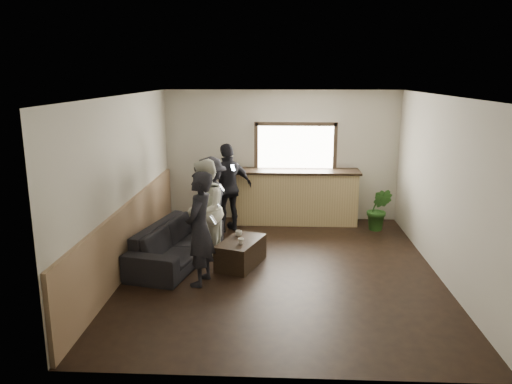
# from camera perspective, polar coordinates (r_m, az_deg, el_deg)

# --- Properties ---
(ground) EXTENTS (5.00, 6.00, 0.01)m
(ground) POSITION_cam_1_polar(r_m,az_deg,el_deg) (8.27, 2.81, -8.82)
(ground) COLOR black
(room_shell) EXTENTS (5.01, 6.01, 2.80)m
(room_shell) POSITION_cam_1_polar(r_m,az_deg,el_deg) (7.87, -2.44, 1.22)
(room_shell) COLOR silver
(room_shell) RESTS_ON ground
(bar_counter) EXTENTS (2.70, 0.68, 2.13)m
(bar_counter) POSITION_cam_1_polar(r_m,az_deg,el_deg) (10.66, 4.48, -0.15)
(bar_counter) COLOR tan
(bar_counter) RESTS_ON ground
(sofa) EXTENTS (1.36, 2.40, 0.66)m
(sofa) POSITION_cam_1_polar(r_m,az_deg,el_deg) (8.58, -8.99, -5.79)
(sofa) COLOR black
(sofa) RESTS_ON ground
(coffee_table) EXTENTS (0.83, 1.10, 0.43)m
(coffee_table) POSITION_cam_1_polar(r_m,az_deg,el_deg) (8.37, -1.74, -6.95)
(coffee_table) COLOR black
(coffee_table) RESTS_ON ground
(cup_a) EXTENTS (0.16, 0.16, 0.09)m
(cup_a) POSITION_cam_1_polar(r_m,az_deg,el_deg) (8.52, -2.00, -4.73)
(cup_a) COLOR silver
(cup_a) RESTS_ON coffee_table
(cup_b) EXTENTS (0.10, 0.10, 0.09)m
(cup_b) POSITION_cam_1_polar(r_m,az_deg,el_deg) (8.12, -1.74, -5.64)
(cup_b) COLOR silver
(cup_b) RESTS_ON coffee_table
(potted_plant) EXTENTS (0.59, 0.53, 0.89)m
(potted_plant) POSITION_cam_1_polar(r_m,az_deg,el_deg) (10.42, 13.87, -1.94)
(potted_plant) COLOR #2D6623
(potted_plant) RESTS_ON ground
(person_a) EXTENTS (0.53, 0.70, 1.74)m
(person_a) POSITION_cam_1_polar(r_m,az_deg,el_deg) (7.50, -6.45, -4.20)
(person_a) COLOR black
(person_a) RESTS_ON ground
(person_b) EXTENTS (0.71, 0.88, 1.73)m
(person_b) POSITION_cam_1_polar(r_m,az_deg,el_deg) (8.53, -5.89, -2.04)
(person_b) COLOR silver
(person_b) RESTS_ON ground
(person_c) EXTENTS (0.78, 1.16, 1.66)m
(person_c) POSITION_cam_1_polar(r_m,az_deg,el_deg) (9.25, -5.21, -1.06)
(person_c) COLOR black
(person_c) RESTS_ON ground
(person_d) EXTENTS (1.12, 0.93, 1.79)m
(person_d) POSITION_cam_1_polar(r_m,az_deg,el_deg) (10.04, -3.20, 0.50)
(person_d) COLOR black
(person_d) RESTS_ON ground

